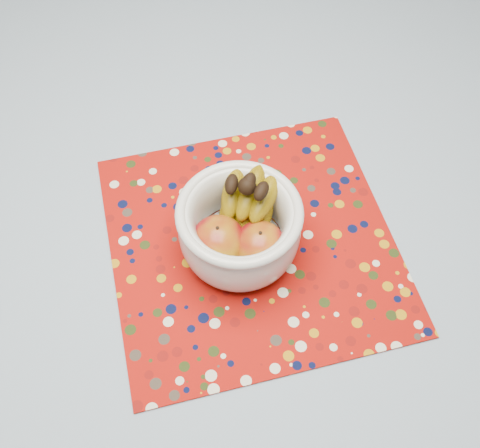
{
  "coord_description": "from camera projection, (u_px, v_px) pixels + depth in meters",
  "views": [
    {
      "loc": [
        0.14,
        -0.55,
        1.54
      ],
      "look_at": [
        0.06,
        -0.1,
        0.83
      ],
      "focal_mm": 42.0,
      "sensor_mm": 36.0,
      "label": 1
    }
  ],
  "objects": [
    {
      "name": "table",
      "position": [
        216.0,
        218.0,
        1.04
      ],
      "size": [
        1.2,
        1.2,
        0.75
      ],
      "color": "brown",
      "rests_on": "ground"
    },
    {
      "name": "tablecloth",
      "position": [
        215.0,
        192.0,
        0.97
      ],
      "size": [
        1.32,
        1.32,
        0.01
      ],
      "primitive_type": "cube",
      "color": "slate",
      "rests_on": "table"
    },
    {
      "name": "placemat",
      "position": [
        252.0,
        242.0,
        0.91
      ],
      "size": [
        0.59,
        0.59,
        0.0
      ],
      "primitive_type": "cube",
      "rotation": [
        0.0,
        0.0,
        0.42
      ],
      "color": "#930D08",
      "rests_on": "tablecloth"
    },
    {
      "name": "fruit_bowl",
      "position": [
        242.0,
        224.0,
        0.84
      ],
      "size": [
        0.19,
        0.19,
        0.15
      ],
      "color": "silver",
      "rests_on": "placemat"
    }
  ]
}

